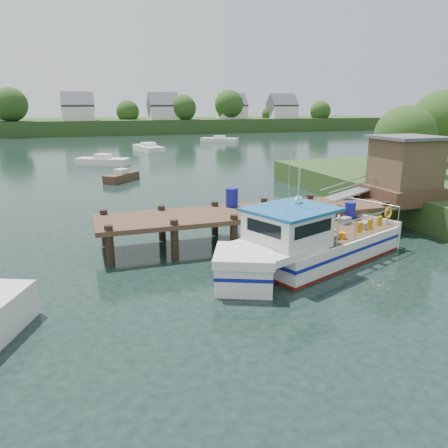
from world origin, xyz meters
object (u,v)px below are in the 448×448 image
object	(u,v)px
dock	(361,184)
lobster_boat	(307,245)
moored_rowboat	(122,177)
moored_c	(333,169)
moored_b	(103,161)
moored_far	(219,140)
moored_d	(148,148)

from	to	relation	value
dock	lobster_boat	bearing A→B (deg)	-143.23
moored_rowboat	moored_c	size ratio (longest dim) A/B	0.53
moored_rowboat	moored_b	bearing A→B (deg)	75.26
moored_rowboat	moored_b	xyz separation A→B (m)	(-0.78, 10.18, 0.06)
lobster_boat	moored_far	world-z (taller)	lobster_boat
moored_far	moored_c	distance (m)	35.15
dock	moored_c	xyz separation A→B (m)	(9.03, 16.39, -1.89)
moored_rowboat	moored_c	world-z (taller)	moored_rowboat
moored_rowboat	moored_d	size ratio (longest dim) A/B	0.49
lobster_boat	moored_d	size ratio (longest dim) A/B	1.32
moored_b	moored_rowboat	bearing A→B (deg)	-91.44
moored_rowboat	moored_c	distance (m)	18.65
dock	moored_rowboat	size ratio (longest dim) A/B	4.97
dock	moored_c	world-z (taller)	dock
moored_far	moored_d	distance (m)	17.29
dock	moored_d	size ratio (longest dim) A/B	2.41
moored_b	moored_d	world-z (taller)	moored_b
moored_c	moored_far	bearing A→B (deg)	73.73
moored_b	moored_far	bearing A→B (deg)	43.52
moored_d	moored_c	bearing A→B (deg)	-42.00
moored_far	moored_b	size ratio (longest dim) A/B	1.12
dock	moored_rowboat	xyz separation A→B (m)	(-9.55, 17.93, -1.87)
dock	moored_far	bearing A→B (deg)	79.23
lobster_boat	moored_d	world-z (taller)	lobster_boat
moored_c	moored_d	xyz separation A→B (m)	(-12.70, 24.30, 0.06)
moored_c	moored_rowboat	bearing A→B (deg)	160.22
moored_c	moored_d	world-z (taller)	moored_d
moored_rowboat	moored_b	distance (m)	10.21
moored_far	moored_rowboat	bearing A→B (deg)	-98.97
dock	moored_b	world-z (taller)	dock
moored_far	moored_d	size ratio (longest dim) A/B	0.88
moored_rowboat	lobster_boat	bearing A→B (deg)	-97.07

